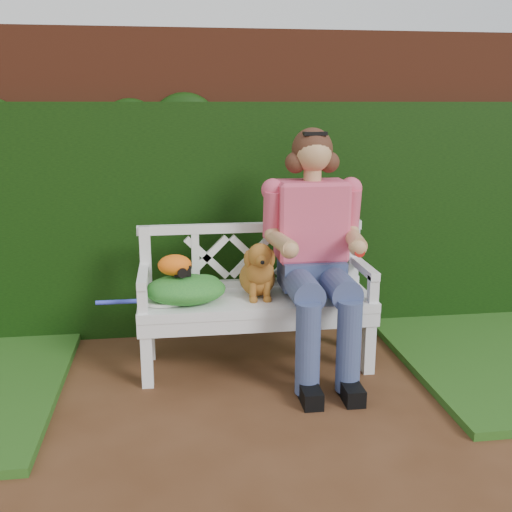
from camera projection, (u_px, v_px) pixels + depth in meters
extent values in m
plane|color=#442614|center=(260.00, 448.00, 3.02)|extent=(60.00, 60.00, 0.00)
cube|color=maroon|center=(224.00, 183.00, 4.57)|extent=(10.00, 0.30, 2.20)
cube|color=#143309|center=(227.00, 220.00, 4.42)|extent=(10.00, 0.18, 1.70)
cube|color=black|center=(182.00, 270.00, 3.71)|extent=(0.11, 0.09, 0.07)
ellipsoid|color=orange|center=(175.00, 265.00, 3.71)|extent=(0.24, 0.20, 0.13)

